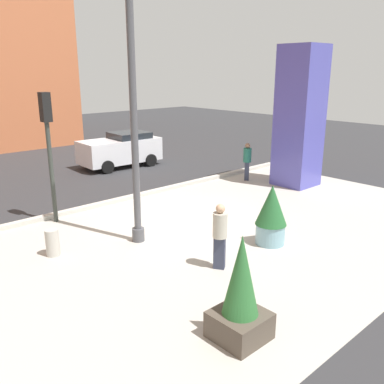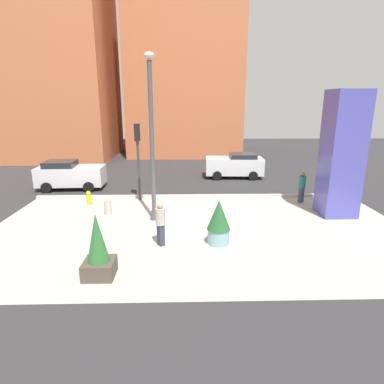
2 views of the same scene
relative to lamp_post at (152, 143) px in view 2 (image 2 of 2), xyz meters
name	(u,v)px [view 2 (image 2 of 2)]	position (x,y,z in m)	size (l,w,h in m)	color
ground_plane	(195,193)	(2.03, 4.47, -3.56)	(60.00, 60.00, 0.00)	#2D2D30
plaza_pavement	(199,232)	(2.03, -1.53, -3.56)	(18.00, 10.00, 0.02)	#ADA89E
curb_strip	(195,196)	(2.03, 3.59, -3.48)	(18.00, 0.24, 0.16)	#B7B2A8
lamp_post	(152,143)	(0.00, 0.00, 0.00)	(0.44, 0.44, 7.28)	#4C4C51
art_pillar_blue	(342,155)	(8.76, 0.55, -0.63)	(1.58, 1.58, 5.85)	#4C4CAD
potted_plant_near_left	(219,222)	(2.70, -2.73, -2.65)	(0.90, 0.90, 1.76)	#7AA8B7
potted_plant_curbside	(98,251)	(-1.28, -5.07, -2.68)	(0.96, 0.96, 2.08)	#4C4238
fire_hydrant	(89,198)	(-3.69, 2.43, -3.19)	(0.36, 0.26, 0.75)	gold
concrete_bollard	(108,208)	(-2.29, 0.73, -3.18)	(0.36, 0.36, 0.75)	#B2ADA3
traffic_light_far_side	(138,149)	(-1.08, 3.19, -0.71)	(0.28, 0.42, 4.20)	#333833
car_curb_east	(235,165)	(5.09, 8.74, -2.66)	(4.15, 2.25, 1.74)	silver
car_intersection	(70,175)	(-5.75, 5.79, -2.65)	(4.09, 2.13, 1.78)	silver
pedestrian_on_sidewalk	(302,186)	(7.76, 2.48, -2.60)	(0.51, 0.51, 1.71)	#33384C
pedestrian_crossing	(161,222)	(0.50, -2.83, -2.60)	(0.50, 0.50, 1.72)	#33384C
highrise_across_street	(184,54)	(1.49, 22.43, 6.64)	(11.12, 12.05, 20.40)	#C66B42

